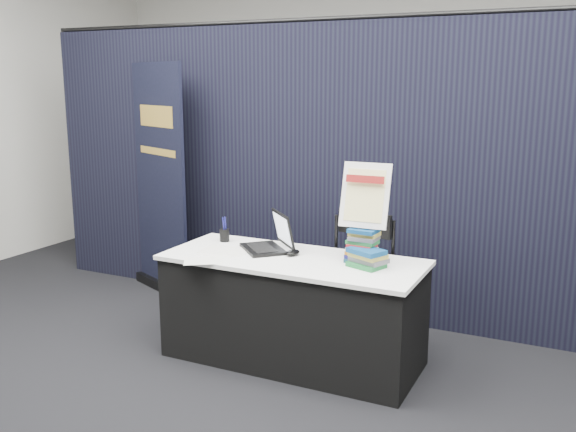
# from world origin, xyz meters

# --- Properties ---
(floor) EXTENTS (8.00, 8.00, 0.00)m
(floor) POSITION_xyz_m (0.00, 0.00, 0.00)
(floor) COLOR black
(floor) RESTS_ON ground
(wall_back) EXTENTS (8.00, 0.02, 3.50)m
(wall_back) POSITION_xyz_m (0.00, 4.00, 1.75)
(wall_back) COLOR beige
(wall_back) RESTS_ON floor
(drape_partition) EXTENTS (6.00, 0.08, 2.40)m
(drape_partition) POSITION_xyz_m (0.00, 1.60, 1.20)
(drape_partition) COLOR black
(drape_partition) RESTS_ON floor
(display_table) EXTENTS (1.80, 0.75, 0.75)m
(display_table) POSITION_xyz_m (0.00, 0.55, 0.38)
(display_table) COLOR black
(display_table) RESTS_ON floor
(laptop) EXTENTS (0.43, 0.49, 0.27)m
(laptop) POSITION_xyz_m (-0.28, 0.68, 0.81)
(laptop) COLOR black
(laptop) RESTS_ON display_table
(mouse) EXTENTS (0.10, 0.14, 0.04)m
(mouse) POSITION_xyz_m (-0.03, 0.61, 0.77)
(mouse) COLOR black
(mouse) RESTS_ON display_table
(brochure_left) EXTENTS (0.32, 0.30, 0.00)m
(brochure_left) POSITION_xyz_m (-0.51, 0.22, 0.75)
(brochure_left) COLOR white
(brochure_left) RESTS_ON display_table
(brochure_mid) EXTENTS (0.36, 0.28, 0.00)m
(brochure_mid) POSITION_xyz_m (-0.52, 0.51, 0.75)
(brochure_mid) COLOR white
(brochure_mid) RESTS_ON display_table
(brochure_right) EXTENTS (0.27, 0.20, 0.00)m
(brochure_right) POSITION_xyz_m (-0.52, 0.43, 0.75)
(brochure_right) COLOR white
(brochure_right) RESTS_ON display_table
(pen_cup) EXTENTS (0.08, 0.08, 0.09)m
(pen_cup) POSITION_xyz_m (-0.66, 0.74, 0.80)
(pen_cup) COLOR black
(pen_cup) RESTS_ON display_table
(book_stack_tall) EXTENTS (0.19, 0.15, 0.23)m
(book_stack_tall) POSITION_xyz_m (0.46, 0.66, 0.87)
(book_stack_tall) COLOR #164053
(book_stack_tall) RESTS_ON display_table
(book_stack_short) EXTENTS (0.26, 0.23, 0.12)m
(book_stack_short) POSITION_xyz_m (0.53, 0.57, 0.81)
(book_stack_short) COLOR #1A6330
(book_stack_short) RESTS_ON display_table
(info_sign) EXTENTS (0.33, 0.16, 0.45)m
(info_sign) POSITION_xyz_m (0.46, 0.69, 1.20)
(info_sign) COLOR black
(info_sign) RESTS_ON book_stack_tall
(pullup_banner) EXTENTS (0.85, 0.45, 2.10)m
(pullup_banner) POSITION_xyz_m (-1.75, 1.40, 0.93)
(pullup_banner) COLOR black
(pullup_banner) RESTS_ON floor
(stacking_chair) EXTENTS (0.55, 0.56, 1.02)m
(stacking_chair) POSITION_xyz_m (0.35, 0.85, 0.56)
(stacking_chair) COLOR black
(stacking_chair) RESTS_ON floor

